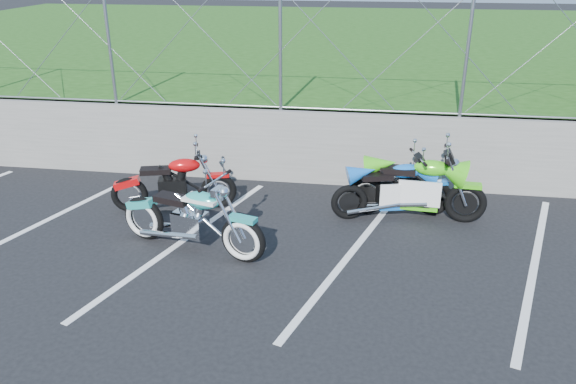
# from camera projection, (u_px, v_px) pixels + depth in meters

# --- Properties ---
(ground) EXTENTS (90.00, 90.00, 0.00)m
(ground) POSITION_uv_depth(u_px,v_px,m) (160.00, 276.00, 7.16)
(ground) COLOR black
(ground) RESTS_ON ground
(retaining_wall) EXTENTS (30.00, 0.22, 1.30)m
(retaining_wall) POSITION_uv_depth(u_px,v_px,m) (226.00, 143.00, 10.09)
(retaining_wall) COLOR slate
(retaining_wall) RESTS_ON ground
(grass_field) EXTENTS (30.00, 20.00, 1.30)m
(grass_field) POSITION_uv_depth(u_px,v_px,m) (299.00, 53.00, 19.18)
(grass_field) COLOR #1D4813
(grass_field) RESTS_ON ground
(chain_link_fence) EXTENTS (28.00, 0.03, 2.00)m
(chain_link_fence) POSITION_uv_depth(u_px,v_px,m) (222.00, 50.00, 9.44)
(chain_link_fence) COLOR gray
(chain_link_fence) RESTS_ON retaining_wall
(parking_lines) EXTENTS (18.29, 4.31, 0.01)m
(parking_lines) POSITION_uv_depth(u_px,v_px,m) (267.00, 245.00, 7.90)
(parking_lines) COLOR silver
(parking_lines) RESTS_ON ground
(cruiser_turquoise) EXTENTS (2.20, 0.81, 1.12)m
(cruiser_turquoise) POSITION_uv_depth(u_px,v_px,m) (193.00, 221.00, 7.61)
(cruiser_turquoise) COLOR black
(cruiser_turquoise) RESTS_ON ground
(naked_orange) EXTENTS (1.93, 0.74, 0.98)m
(naked_orange) POSITION_uv_depth(u_px,v_px,m) (176.00, 185.00, 8.86)
(naked_orange) COLOR black
(naked_orange) RESTS_ON ground
(sportbike_green) EXTENTS (2.12, 0.76, 1.10)m
(sportbike_green) POSITION_uv_depth(u_px,v_px,m) (418.00, 190.00, 8.56)
(sportbike_green) COLOR black
(sportbike_green) RESTS_ON ground
(sportbike_blue) EXTENTS (1.88, 0.71, 0.99)m
(sportbike_blue) POSITION_uv_depth(u_px,v_px,m) (394.00, 191.00, 8.61)
(sportbike_blue) COLOR black
(sportbike_blue) RESTS_ON ground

